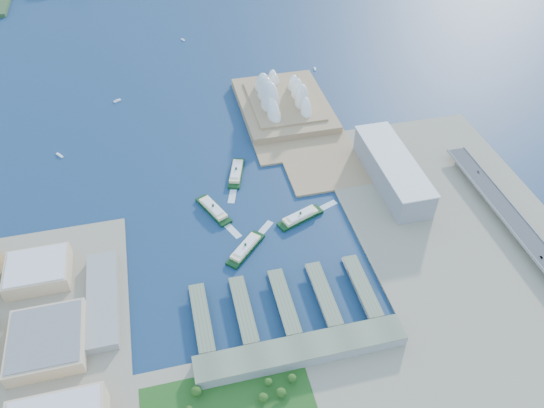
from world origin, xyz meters
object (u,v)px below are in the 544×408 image
object	(u,v)px
ferry_d	(300,216)
car_b	(541,257)
opera_house	(284,91)
ferry_b	(236,171)
car_c	(479,172)
ferry_c	(245,247)
toaster_building	(392,170)
ferry_a	(213,208)

from	to	relation	value
ferry_d	car_b	size ratio (longest dim) A/B	15.62
ferry_d	opera_house	bearing A→B (deg)	-30.67
opera_house	ferry_d	world-z (taller)	opera_house
ferry_b	car_c	bearing A→B (deg)	1.58
car_c	ferry_c	bearing A→B (deg)	-171.18
opera_house	car_b	xyz separation A→B (m)	(191.00, -369.12, -16.53)
ferry_d	car_c	bearing A→B (deg)	-107.60
ferry_c	car_b	xyz separation A→B (m)	(305.09, -97.44, 9.92)
toaster_building	ferry_d	bearing A→B (deg)	-164.08
car_b	ferry_c	bearing A→B (deg)	-17.71
ferry_a	car_b	size ratio (longest dim) A/B	15.65
toaster_building	ferry_d	size ratio (longest dim) A/B	2.62
ferry_b	ferry_d	bearing A→B (deg)	-41.87
ferry_d	ferry_c	bearing A→B (deg)	94.12
car_b	toaster_building	bearing A→B (deg)	-59.15
opera_house	ferry_a	distance (m)	245.17
car_c	car_b	bearing A→B (deg)	-93.14
toaster_building	ferry_a	distance (m)	229.89
ferry_a	ferry_c	world-z (taller)	ferry_a
opera_house	car_b	size ratio (longest dim) A/B	47.45
ferry_d	car_b	distance (m)	266.64
toaster_building	ferry_b	distance (m)	200.03
opera_house	ferry_a	xyz separation A→B (m)	(-139.41, -199.94, -26.39)
ferry_c	car_b	distance (m)	320.43
opera_house	car_b	world-z (taller)	opera_house
ferry_c	opera_house	bearing A→B (deg)	-67.93
ferry_b	car_c	world-z (taller)	car_c
ferry_b	ferry_c	size ratio (longest dim) A/B	1.02
ferry_d	car_c	size ratio (longest dim) A/B	13.74
toaster_building	car_b	distance (m)	197.05
opera_house	ferry_a	bearing A→B (deg)	-124.89
opera_house	ferry_a	world-z (taller)	opera_house
car_b	ferry_b	bearing A→B (deg)	-38.59
opera_house	ferry_a	size ratio (longest dim) A/B	3.03
ferry_d	car_c	xyz separation A→B (m)	(239.52, 14.12, 9.87)
car_c	ferry_a	bearing A→B (deg)	176.08
toaster_building	ferry_d	distance (m)	136.55
ferry_a	ferry_b	size ratio (longest dim) A/B	0.99
opera_house	toaster_building	distance (m)	219.62
car_b	car_c	xyz separation A→B (m)	(8.00, 146.01, 0.00)
toaster_building	car_b	size ratio (longest dim) A/B	40.86
opera_house	toaster_building	size ratio (longest dim) A/B	1.16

